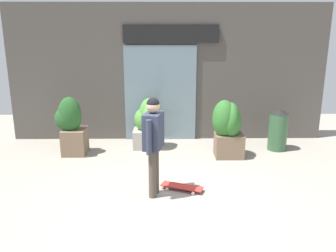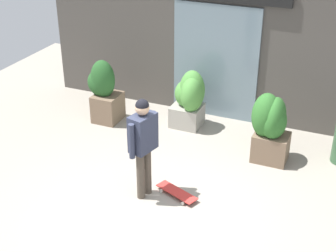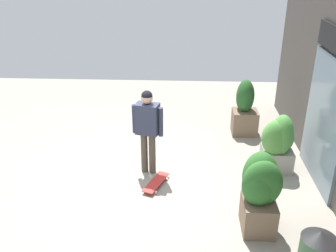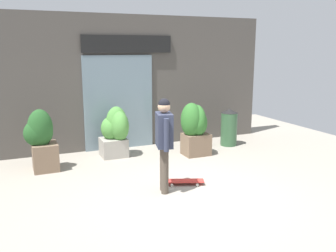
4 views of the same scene
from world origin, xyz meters
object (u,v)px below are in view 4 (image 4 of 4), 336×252
object	(u,v)px
skateboard	(184,181)
planter_box_right	(116,131)
skateboarder	(164,136)
planter_box_mid	(195,126)
planter_box_left	(42,140)
trash_bin	(229,127)

from	to	relation	value
skateboard	planter_box_right	bearing A→B (deg)	127.76
skateboarder	skateboard	bearing A→B (deg)	34.56
planter_box_right	skateboard	bearing A→B (deg)	-73.75
planter_box_right	planter_box_mid	xyz separation A→B (m)	(1.74, -0.67, 0.09)
skateboarder	planter_box_right	bearing A→B (deg)	108.47
planter_box_left	planter_box_right	size ratio (longest dim) A/B	1.10
planter_box_left	planter_box_right	distance (m)	1.73
skateboarder	planter_box_left	world-z (taller)	skateboarder
skateboard	planter_box_left	xyz separation A→B (m)	(-2.35, 1.89, 0.59)
skateboarder	planter_box_right	world-z (taller)	skateboarder
planter_box_right	planter_box_mid	distance (m)	1.87
skateboarder	skateboard	distance (m)	1.09
planter_box_left	trash_bin	world-z (taller)	planter_box_left
planter_box_left	trash_bin	bearing A→B (deg)	2.79
planter_box_left	trash_bin	distance (m)	4.67
skateboarder	planter_box_left	xyz separation A→B (m)	(-1.87, 2.07, -0.37)
planter_box_right	trash_bin	distance (m)	2.99
planter_box_mid	planter_box_right	bearing A→B (deg)	159.06
planter_box_mid	skateboard	bearing A→B (deg)	-123.03
trash_bin	planter_box_mid	bearing A→B (deg)	-159.34
trash_bin	skateboarder	bearing A→B (deg)	-140.58
planter_box_mid	trash_bin	bearing A→B (deg)	20.66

